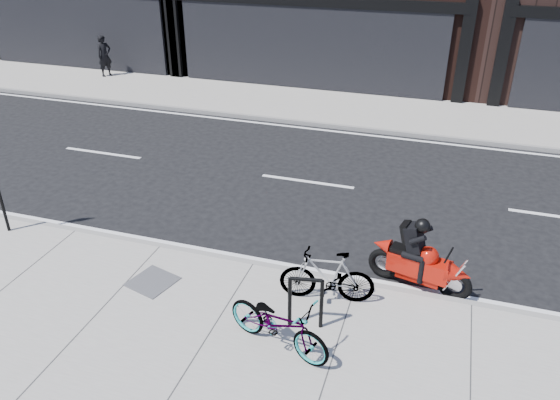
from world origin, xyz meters
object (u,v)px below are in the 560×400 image
(bike_rack, at_px, (306,298))
(bicycle_front, at_px, (278,323))
(bicycle_rear, at_px, (327,276))
(pedestrian, at_px, (104,56))
(utility_grate, at_px, (152,281))
(motorcycle, at_px, (425,262))

(bike_rack, relative_size, bicycle_front, 0.53)
(bicycle_front, height_order, bicycle_rear, bicycle_rear)
(pedestrian, bearing_deg, bike_rack, -109.54)
(utility_grate, bearing_deg, pedestrian, 126.36)
(bicycle_rear, relative_size, utility_grate, 2.17)
(pedestrian, bearing_deg, motorcycle, -101.15)
(bike_rack, height_order, bicycle_rear, bicycle_rear)
(bicycle_front, height_order, pedestrian, pedestrian)
(bike_rack, xyz_separation_m, bicycle_front, (-0.26, -0.60, -0.08))
(bike_rack, relative_size, utility_grate, 1.27)
(bicycle_front, xyz_separation_m, motorcycle, (1.98, 2.35, -0.02))
(bicycle_front, height_order, utility_grate, bicycle_front)
(motorcycle, xyz_separation_m, utility_grate, (-4.68, -1.46, -0.45))
(bicycle_front, bearing_deg, motorcycle, -22.24)
(bicycle_rear, relative_size, pedestrian, 1.01)
(bicycle_rear, distance_m, pedestrian, 16.25)
(bike_rack, distance_m, bicycle_rear, 0.79)
(pedestrian, distance_m, utility_grate, 14.56)
(bike_rack, relative_size, bicycle_rear, 0.58)
(bicycle_front, distance_m, motorcycle, 3.07)
(motorcycle, bearing_deg, bike_rack, -121.61)
(utility_grate, bearing_deg, motorcycle, 17.35)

